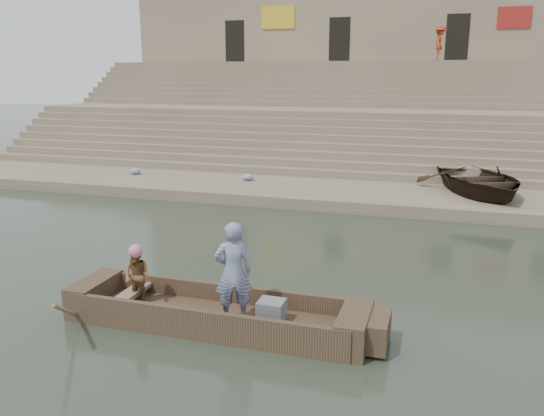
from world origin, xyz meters
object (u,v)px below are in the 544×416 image
at_px(rowing_man, 137,276).
at_px(main_rowboat, 215,320).
at_px(standing_man, 233,272).
at_px(television, 271,311).
at_px(beached_rowboat, 479,180).
at_px(pedestrian, 440,43).

bearing_deg(rowing_man, main_rowboat, 8.46).
bearing_deg(standing_man, television, 168.73).
relative_size(rowing_man, beached_rowboat, 0.23).
height_order(standing_man, rowing_man, standing_man).
height_order(rowing_man, television, rowing_man).
bearing_deg(pedestrian, standing_man, 176.97).
bearing_deg(rowing_man, beached_rowboat, 67.92).
relative_size(standing_man, rowing_man, 1.63).
distance_m(main_rowboat, beached_rowboat, 12.64).
distance_m(television, beached_rowboat, 12.24).
bearing_deg(rowing_man, television, 8.16).
distance_m(main_rowboat, rowing_man, 1.71).
bearing_deg(main_rowboat, rowing_man, -179.27).
bearing_deg(beached_rowboat, main_rowboat, -135.49).
distance_m(beached_rowboat, pedestrian, 14.06).
bearing_deg(main_rowboat, beached_rowboat, 66.35).
bearing_deg(beached_rowboat, standing_man, -133.42).
bearing_deg(television, main_rowboat, 180.00).
xyz_separation_m(main_rowboat, standing_man, (0.43, -0.15, 1.02)).
bearing_deg(standing_man, main_rowboat, -44.13).
height_order(main_rowboat, rowing_man, rowing_man).
distance_m(rowing_man, beached_rowboat, 13.35).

